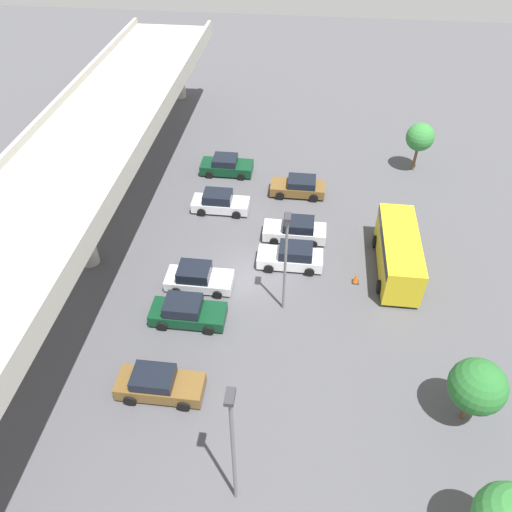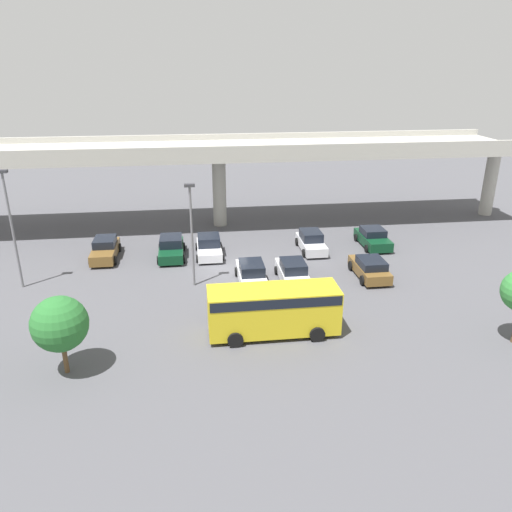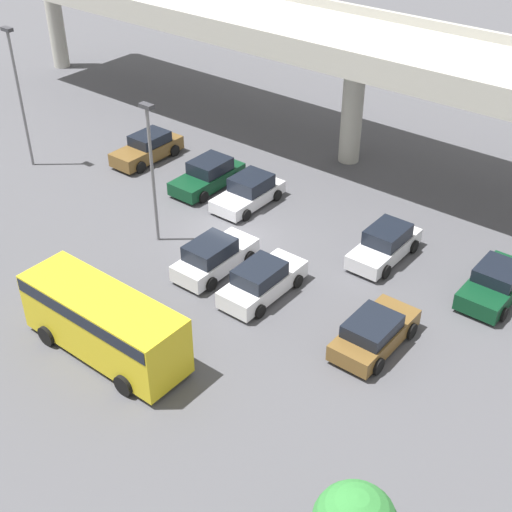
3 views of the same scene
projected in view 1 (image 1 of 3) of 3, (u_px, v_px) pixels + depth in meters
ground_plane at (251, 275)px, 33.67m from camera, size 116.51×116.51×0.00m
highway_overpass at (66, 178)px, 30.11m from camera, size 55.63×7.81×8.07m
parked_car_0 at (159, 384)px, 26.35m from camera, size 2.04×4.62×1.61m
parked_car_1 at (187, 312)px, 30.19m from camera, size 2.14×4.57×1.62m
parked_car_2 at (198, 278)px, 32.44m from camera, size 2.16×4.35×1.59m
parked_car_3 at (292, 257)px, 33.89m from camera, size 2.03×4.43×1.68m
parked_car_4 at (296, 230)px, 36.08m from camera, size 2.03×4.51×1.64m
parked_car_5 at (220, 202)px, 38.68m from camera, size 2.02×4.39×1.62m
parked_car_6 at (299, 187)px, 40.36m from camera, size 2.14×4.36×1.48m
parked_car_7 at (226, 166)px, 42.77m from camera, size 2.21×4.42×1.54m
shuttle_bus at (399, 251)px, 32.99m from camera, size 7.41×2.69×2.80m
lamp_post_near_aisle at (286, 257)px, 28.60m from camera, size 0.70×0.35×7.24m
lamp_post_mid_lot at (233, 444)px, 19.57m from camera, size 0.70×0.35×8.22m
tree_front_centre at (477, 386)px, 23.91m from camera, size 2.77×2.77×4.15m
tree_front_right at (420, 137)px, 41.56m from camera, size 2.33×2.33×4.32m
traffic_cone at (356, 279)px, 32.93m from camera, size 0.44×0.44×0.70m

